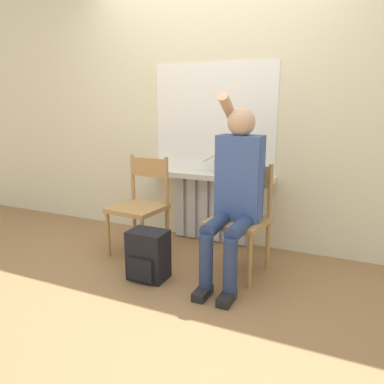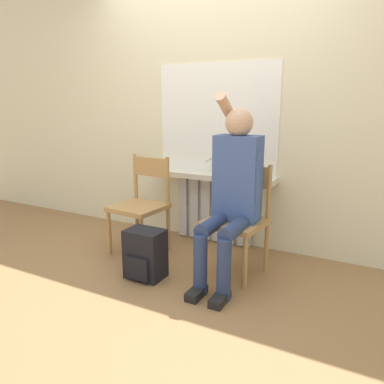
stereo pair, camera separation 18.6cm
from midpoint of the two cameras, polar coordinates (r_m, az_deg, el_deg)
ground_plane at (r=2.84m, az=-8.14°, el=-14.71°), size 12.00×12.00×0.00m
wall_with_window at (r=3.60m, az=2.03°, el=13.65°), size 7.00×0.06×2.70m
radiator at (r=3.67m, az=1.43°, el=-2.62°), size 0.77×0.08×0.64m
windowsill at (r=3.53m, az=1.00°, el=2.50°), size 1.25×0.24×0.05m
window_glass at (r=3.57m, az=1.79°, el=11.12°), size 1.20×0.01×1.00m
chair_left at (r=3.38m, az=-9.46°, el=-1.87°), size 0.46×0.46×0.87m
chair_right at (r=2.98m, az=5.53°, el=-3.85°), size 0.47×0.47×0.87m
person at (r=2.82m, az=4.87°, el=0.76°), size 0.36×0.99×1.42m
cat at (r=3.45m, az=4.55°, el=4.77°), size 0.48×0.11×0.21m
backpack at (r=2.95m, az=-8.55°, el=-9.55°), size 0.29×0.24×0.39m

